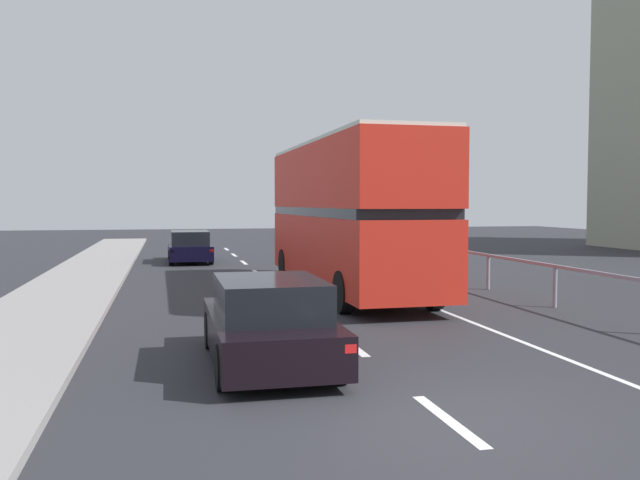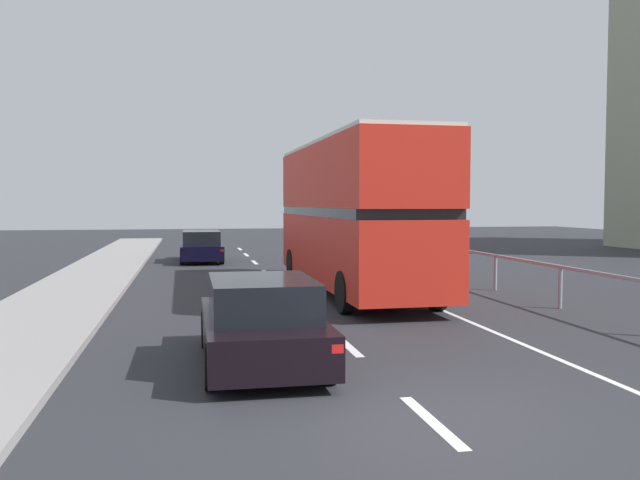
% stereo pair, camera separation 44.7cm
% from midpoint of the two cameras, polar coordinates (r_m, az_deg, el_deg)
% --- Properties ---
extents(ground_plane, '(74.20, 120.00, 0.10)m').
position_cam_midpoint_polar(ground_plane, '(8.41, 10.78, -15.04)').
color(ground_plane, '#28292E').
extents(lane_paint_markings, '(3.30, 46.00, 0.01)m').
position_cam_midpoint_polar(lane_paint_markings, '(17.14, 5.81, -5.46)').
color(lane_paint_markings, silver).
rests_on(lane_paint_markings, ground).
extents(bridge_side_railing, '(0.10, 42.00, 1.06)m').
position_cam_midpoint_polar(bridge_side_railing, '(18.82, 17.75, -2.19)').
color(bridge_side_railing, gray).
rests_on(bridge_side_railing, ground).
extents(double_decker_bus_red, '(2.64, 10.43, 4.31)m').
position_cam_midpoint_polar(double_decker_bus_red, '(19.21, 3.50, 2.39)').
color(double_decker_bus_red, red).
rests_on(double_decker_bus_red, ground).
extents(hatchback_car_near, '(1.85, 4.15, 1.39)m').
position_cam_midpoint_polar(hatchback_car_near, '(10.70, -3.84, -7.08)').
color(hatchback_car_near, black).
rests_on(hatchback_car_near, ground).
extents(sedan_car_ahead, '(1.85, 4.50, 1.36)m').
position_cam_midpoint_polar(sedan_car_ahead, '(29.71, -9.69, -0.57)').
color(sedan_car_ahead, black).
rests_on(sedan_car_ahead, ground).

